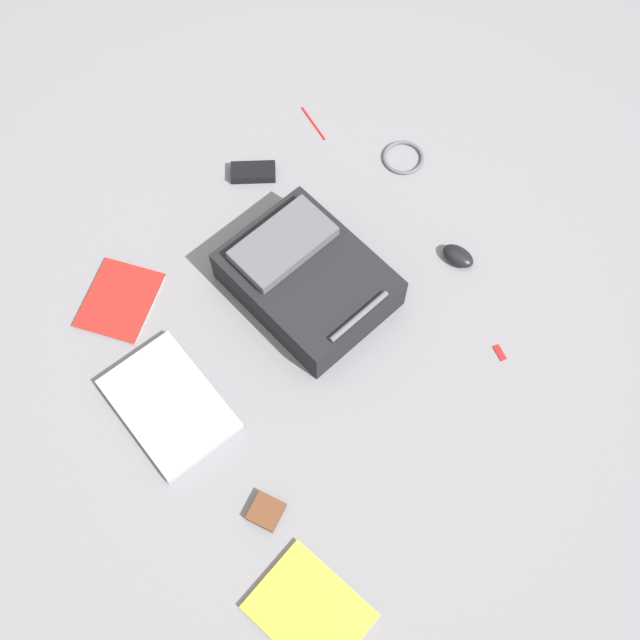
% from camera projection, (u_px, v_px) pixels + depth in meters
% --- Properties ---
extents(ground_plane, '(4.18, 4.18, 0.00)m').
position_uv_depth(ground_plane, '(326.00, 332.00, 2.12)').
color(ground_plane, slate).
extents(backpack, '(0.34, 0.44, 0.15)m').
position_uv_depth(backpack, '(306.00, 277.00, 2.12)').
color(backpack, black).
rests_on(backpack, ground_plane).
extents(laptop, '(0.26, 0.36, 0.03)m').
position_uv_depth(laptop, '(169.00, 404.00, 2.01)').
color(laptop, '#929296').
rests_on(laptop, ground_plane).
extents(book_red, '(0.29, 0.28, 0.01)m').
position_uv_depth(book_red, '(120.00, 300.00, 2.15)').
color(book_red, silver).
rests_on(book_red, ground_plane).
extents(book_blue, '(0.23, 0.28, 0.01)m').
position_uv_depth(book_blue, '(310.00, 611.00, 1.79)').
color(book_blue, silver).
rests_on(book_blue, ground_plane).
extents(computer_mouse, '(0.07, 0.11, 0.04)m').
position_uv_depth(computer_mouse, '(458.00, 256.00, 2.20)').
color(computer_mouse, black).
rests_on(computer_mouse, ground_plane).
extents(cable_coil, '(0.13, 0.13, 0.01)m').
position_uv_depth(cable_coil, '(403.00, 157.00, 2.37)').
color(cable_coil, '#4C4C51').
rests_on(cable_coil, ground_plane).
extents(power_brick, '(0.15, 0.14, 0.03)m').
position_uv_depth(power_brick, '(253.00, 172.00, 2.34)').
color(power_brick, black).
rests_on(power_brick, ground_plane).
extents(pen_black, '(0.04, 0.15, 0.01)m').
position_uv_depth(pen_black, '(313.00, 123.00, 2.43)').
color(pen_black, red).
rests_on(pen_black, ground_plane).
extents(earbud_pouch, '(0.10, 0.10, 0.02)m').
position_uv_depth(earbud_pouch, '(266.00, 512.00, 1.89)').
color(earbud_pouch, '#59331E').
rests_on(earbud_pouch, ground_plane).
extents(usb_stick, '(0.03, 0.05, 0.01)m').
position_uv_depth(usb_stick, '(500.00, 353.00, 2.09)').
color(usb_stick, '#B21919').
rests_on(usb_stick, ground_plane).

